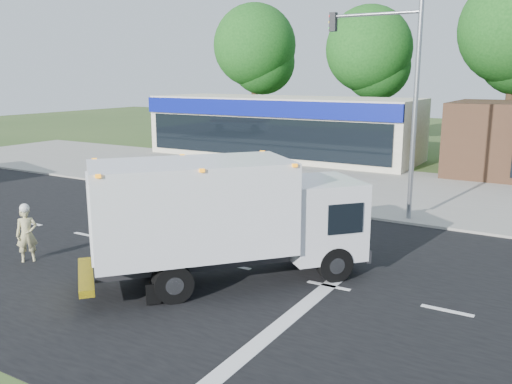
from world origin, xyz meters
TOP-DOWN VIEW (x-y plane):
  - ground at (0.00, 0.00)m, footprint 120.00×120.00m
  - road_asphalt at (0.00, 0.00)m, footprint 60.00×14.00m
  - sidewalk at (0.00, 8.20)m, footprint 60.00×2.40m
  - parking_apron at (0.00, 14.00)m, footprint 60.00×9.00m
  - lane_markings at (1.35, -1.35)m, footprint 55.20×7.00m
  - ems_box_truck at (0.43, -1.08)m, footprint 6.62×7.11m
  - emergency_worker at (-5.44, -2.74)m, footprint 0.68×0.72m
  - retail_strip_mall at (-9.00, 19.93)m, footprint 18.00×6.20m
  - traffic_signal_pole at (2.35, 7.60)m, footprint 3.51×0.25m
  - background_trees at (-0.85, 28.16)m, footprint 36.77×7.39m

SIDE VIEW (x-z plane):
  - ground at x=0.00m, z-range 0.00..0.00m
  - road_asphalt at x=0.00m, z-range -0.01..0.01m
  - parking_apron at x=0.00m, z-range 0.00..0.02m
  - lane_markings at x=1.35m, z-range 0.01..0.02m
  - sidewalk at x=0.00m, z-range 0.00..0.12m
  - emergency_worker at x=-5.44m, z-range -0.01..1.75m
  - ems_box_truck at x=0.43m, z-range 0.25..3.55m
  - retail_strip_mall at x=-9.00m, z-range 0.01..4.01m
  - traffic_signal_pole at x=2.35m, z-range 0.92..8.92m
  - background_trees at x=-0.85m, z-range 1.33..13.43m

